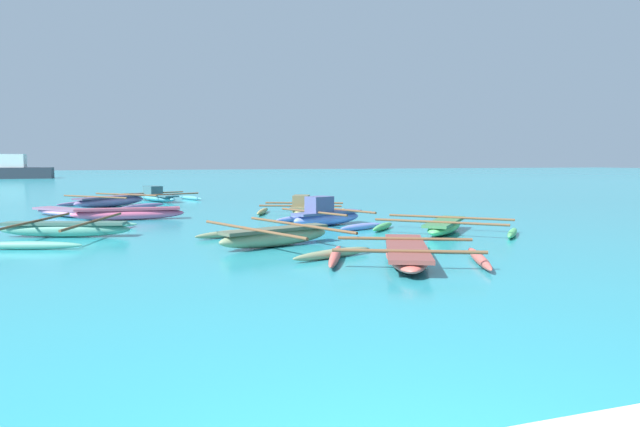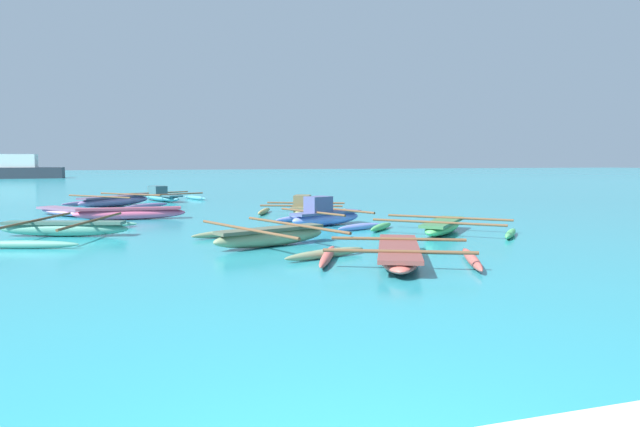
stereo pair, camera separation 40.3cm
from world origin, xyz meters
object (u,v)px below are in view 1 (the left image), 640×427
object	(u,v)px
moored_boat_3	(128,213)
moored_boat_4	(326,216)
moored_boat_1	(156,196)
moored_boat_8	(406,253)
moored_boat_7	(111,201)
moored_boat_2	(276,237)
moored_boat_0	(69,212)
moored_boat_9	(65,229)
moored_boat_5	(445,226)
moored_boat_6	(302,208)

from	to	relation	value
moored_boat_3	moored_boat_4	xyz separation A→B (m)	(6.01, -3.81, 0.08)
moored_boat_3	moored_boat_4	size ratio (longest dim) A/B	1.02
moored_boat_4	moored_boat_1	bearing A→B (deg)	87.33
moored_boat_3	moored_boat_8	xyz separation A→B (m)	(5.43, -10.52, -0.05)
moored_boat_4	moored_boat_8	world-z (taller)	moored_boat_4
moored_boat_7	moored_boat_3	bearing A→B (deg)	-127.94
moored_boat_3	moored_boat_2	bearing A→B (deg)	-62.90
moored_boat_0	moored_boat_3	xyz separation A→B (m)	(2.08, -1.94, 0.07)
moored_boat_3	moored_boat_7	world-z (taller)	moored_boat_7
moored_boat_9	moored_boat_7	bearing A→B (deg)	102.20
moored_boat_3	moored_boat_8	distance (m)	11.84
moored_boat_4	moored_boat_5	bearing A→B (deg)	-70.44
moored_boat_0	moored_boat_3	size ratio (longest dim) A/B	0.88
moored_boat_2	moored_boat_6	xyz separation A→B (m)	(2.99, 7.65, 0.01)
moored_boat_8	moored_boat_3	bearing A→B (deg)	51.55
moored_boat_6	moored_boat_8	size ratio (longest dim) A/B	1.00
moored_boat_2	moored_boat_3	distance (m)	8.32
moored_boat_7	moored_boat_2	bearing A→B (deg)	-118.13
moored_boat_2	moored_boat_5	world-z (taller)	moored_boat_2
moored_boat_2	moored_boat_4	bearing A→B (deg)	34.59
moored_boat_4	moored_boat_6	xyz separation A→B (m)	(0.37, 3.86, -0.06)
moored_boat_1	moored_boat_5	world-z (taller)	moored_boat_1
moored_boat_5	moored_boat_0	bearing A→B (deg)	93.29
moored_boat_2	moored_boat_9	world-z (taller)	moored_boat_2
moored_boat_0	moored_boat_6	bearing A→B (deg)	37.30
moored_boat_1	moored_boat_8	distance (m)	19.98
moored_boat_2	moored_boat_1	bearing A→B (deg)	76.26
moored_boat_1	moored_boat_2	bearing A→B (deg)	-15.83
moored_boat_3	moored_boat_5	xyz separation A→B (m)	(8.62, -6.70, -0.04)
moored_boat_0	moored_boat_1	size ratio (longest dim) A/B	0.74
moored_boat_9	moored_boat_2	bearing A→B (deg)	-17.56
moored_boat_7	moored_boat_8	xyz separation A→B (m)	(6.18, -16.71, -0.07)
moored_boat_1	moored_boat_4	size ratio (longest dim) A/B	1.22
moored_boat_2	moored_boat_4	xyz separation A→B (m)	(2.62, 3.79, 0.07)
moored_boat_0	moored_boat_7	distance (m)	4.46
moored_boat_3	moored_boat_0	bearing A→B (deg)	140.15
moored_boat_1	moored_boat_4	distance (m)	13.67
moored_boat_1	moored_boat_6	bearing A→B (deg)	6.40
moored_boat_2	moored_boat_4	distance (m)	4.61
moored_boat_1	moored_boat_9	world-z (taller)	moored_boat_1
moored_boat_2	moored_boat_8	distance (m)	3.56
moored_boat_5	moored_boat_9	world-z (taller)	moored_boat_9
moored_boat_8	moored_boat_9	xyz separation A→B (m)	(-7.08, 6.42, 0.03)
moored_boat_6	moored_boat_5	bearing A→B (deg)	-138.94
moored_boat_8	moored_boat_9	size ratio (longest dim) A/B	0.76
moored_boat_6	moored_boat_9	distance (m)	9.04
moored_boat_6	moored_boat_8	distance (m)	10.61
moored_boat_3	moored_boat_4	distance (m)	7.12
moored_boat_2	moored_boat_3	size ratio (longest dim) A/B	1.30
moored_boat_1	moored_boat_8	world-z (taller)	moored_boat_1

